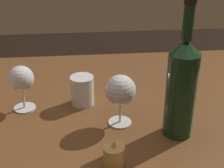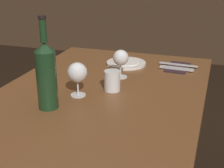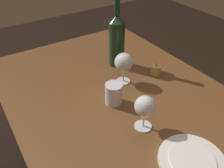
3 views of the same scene
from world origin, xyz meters
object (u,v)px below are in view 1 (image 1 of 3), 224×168
(wine_glass_left, at_px, (120,91))
(votive_candle, at_px, (114,156))
(water_tumbler, at_px, (82,92))
(wine_bottle, at_px, (182,87))
(wine_glass_right, at_px, (21,80))

(wine_glass_left, relative_size, votive_candle, 2.22)
(water_tumbler, distance_m, votive_candle, 0.30)
(wine_bottle, relative_size, votive_candle, 5.45)
(wine_bottle, height_order, votive_candle, wine_bottle)
(wine_bottle, bearing_deg, water_tumbler, -35.95)
(water_tumbler, xyz_separation_m, votive_candle, (-0.07, 0.29, -0.02))
(wine_glass_right, relative_size, water_tumbler, 1.53)
(wine_bottle, distance_m, votive_candle, 0.24)
(wine_bottle, bearing_deg, wine_glass_right, -21.35)
(wine_glass_left, bearing_deg, wine_bottle, 157.57)
(water_tumbler, relative_size, votive_candle, 1.37)
(water_tumbler, bearing_deg, votive_candle, 103.17)
(wine_glass_right, distance_m, water_tumbler, 0.19)
(wine_glass_left, height_order, votive_candle, wine_glass_left)
(wine_glass_left, relative_size, water_tumbler, 1.62)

